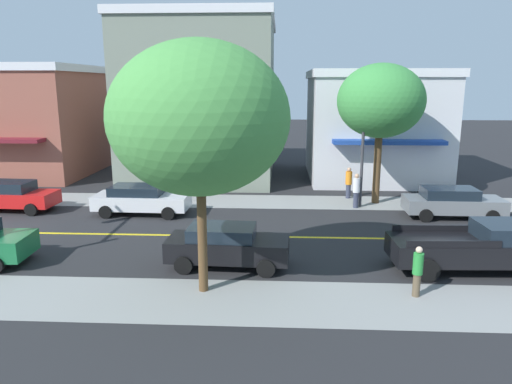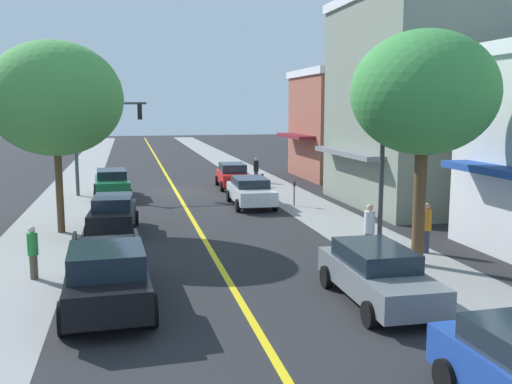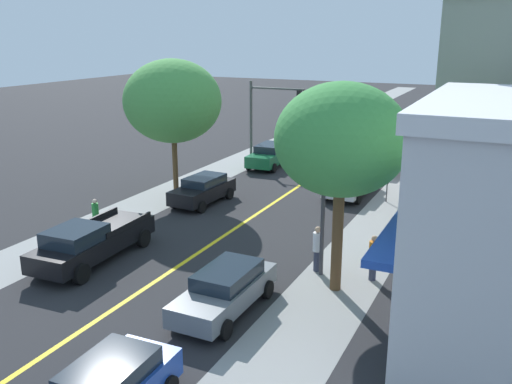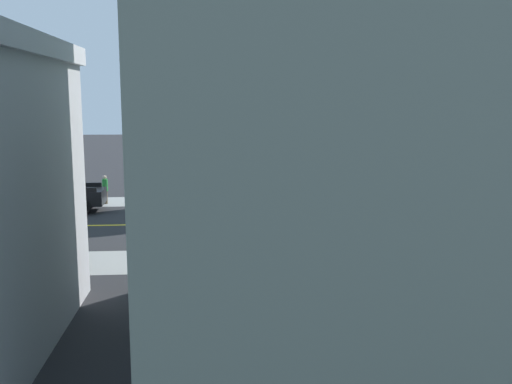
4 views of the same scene
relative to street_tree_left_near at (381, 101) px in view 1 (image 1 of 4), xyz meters
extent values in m
cube|color=gray|center=(0.05, -18.25, -5.56)|extent=(3.13, 126.00, 0.01)
cube|color=#935142|center=(-7.67, -22.98, -1.93)|extent=(9.09, 7.77, 7.27)
cube|color=silver|center=(-7.67, -22.98, 1.95)|extent=(9.39, 8.07, 0.50)
cube|color=gray|center=(-7.67, -10.76, -0.38)|extent=(11.07, 9.68, 10.38)
cube|color=silver|center=(-7.67, -10.76, 5.06)|extent=(11.37, 9.98, 0.50)
cube|color=slate|center=(-1.67, -10.76, -2.75)|extent=(0.93, 7.36, 0.24)
cube|color=silver|center=(-7.67, 1.11, -2.14)|extent=(9.22, 8.70, 6.87)
cube|color=silver|center=(-7.67, 1.11, 1.55)|extent=(9.52, 9.00, 0.50)
cube|color=#1E429E|center=(-2.53, 1.11, -2.47)|extent=(1.07, 6.61, 0.24)
cylinder|color=brown|center=(0.00, 0.00, -3.64)|extent=(0.40, 0.40, 3.86)
ellipsoid|color=#3D8E42|center=(0.00, 0.00, 0.03)|extent=(4.64, 4.64, 3.94)
cylinder|color=brown|center=(11.99, -7.73, -3.84)|extent=(0.30, 0.30, 3.45)
ellipsoid|color=#4C9947|center=(11.99, -7.73, -0.09)|extent=(5.42, 5.42, 4.60)
cylinder|color=silver|center=(0.72, -19.40, -5.23)|extent=(0.24, 0.24, 0.67)
sphere|color=#232328|center=(0.72, -19.40, -4.83)|extent=(0.22, 0.22, 0.22)
cylinder|color=#232328|center=(0.55, -19.40, -5.20)|extent=(0.10, 0.10, 0.10)
cylinder|color=#232328|center=(0.89, -19.40, -5.20)|extent=(0.10, 0.10, 0.10)
cylinder|color=#4C4C51|center=(0.77, -11.81, -5.04)|extent=(0.07, 0.07, 1.05)
cube|color=#2D2D33|center=(0.77, -11.81, -4.39)|extent=(0.12, 0.18, 0.26)
cylinder|color=#38383D|center=(0.90, -0.99, -2.48)|extent=(0.16, 0.16, 6.18)
ellipsoid|color=silver|center=(0.90, -0.99, 0.77)|extent=(0.70, 0.36, 0.24)
cube|color=red|center=(2.68, -19.18, -4.90)|extent=(1.95, 4.48, 0.71)
cube|color=#19232D|center=(2.67, -19.40, -4.28)|extent=(1.64, 2.45, 0.52)
cylinder|color=black|center=(1.88, -17.69, -5.25)|extent=(0.25, 0.65, 0.64)
cylinder|color=black|center=(3.62, -17.77, -5.25)|extent=(0.25, 0.65, 0.64)
cube|color=black|center=(9.88, -7.16, -4.88)|extent=(1.94, 4.43, 0.74)
cube|color=#19232D|center=(9.87, -7.38, -4.28)|extent=(1.63, 2.42, 0.45)
cylinder|color=black|center=(9.09, -5.68, -5.25)|extent=(0.25, 0.65, 0.64)
cylinder|color=black|center=(10.81, -5.77, -5.25)|extent=(0.25, 0.65, 0.64)
cylinder|color=black|center=(8.95, -8.55, -5.25)|extent=(0.25, 0.65, 0.64)
cylinder|color=black|center=(10.67, -8.64, -5.25)|extent=(0.25, 0.65, 0.64)
cube|color=slate|center=(2.87, 3.24, -4.90)|extent=(1.80, 4.72, 0.69)
cube|color=#19232D|center=(2.87, 3.00, -4.31)|extent=(1.57, 2.56, 0.49)
cylinder|color=black|center=(2.01, 4.80, -5.25)|extent=(0.23, 0.64, 0.64)
cylinder|color=black|center=(3.76, 4.78, -5.25)|extent=(0.23, 0.64, 0.64)
cylinder|color=black|center=(1.98, 1.69, -5.25)|extent=(0.23, 0.64, 0.64)
cylinder|color=black|center=(3.73, 1.68, -5.25)|extent=(0.23, 0.64, 0.64)
cube|color=silver|center=(2.99, -12.29, -4.90)|extent=(1.99, 4.79, 0.70)
cube|color=#19232D|center=(2.98, -12.52, -4.32)|extent=(1.71, 2.60, 0.45)
cylinder|color=black|center=(2.09, -10.70, -5.25)|extent=(0.24, 0.65, 0.64)
cylinder|color=black|center=(3.96, -10.75, -5.25)|extent=(0.24, 0.65, 0.64)
cylinder|color=black|center=(2.01, -13.83, -5.25)|extent=(0.24, 0.65, 0.64)
cylinder|color=black|center=(3.88, -13.88, -5.25)|extent=(0.24, 0.65, 0.64)
cylinder|color=black|center=(9.15, -15.31, -5.25)|extent=(0.25, 0.65, 0.64)
cube|color=black|center=(9.84, 1.64, -4.78)|extent=(2.19, 6.09, 0.77)
cube|color=#19232D|center=(9.80, 2.72, -4.11)|extent=(1.88, 2.24, 0.58)
cube|color=black|center=(8.99, 0.40, -4.28)|extent=(0.23, 3.13, 0.24)
cube|color=black|center=(10.79, 0.47, -4.28)|extent=(0.23, 3.13, 0.24)
cylinder|color=black|center=(8.95, -0.45, -5.17)|extent=(0.31, 0.81, 0.80)
cylinder|color=black|center=(10.90, -0.37, -5.17)|extent=(0.31, 0.81, 0.80)
cylinder|color=brown|center=(12.08, -1.04, -5.20)|extent=(0.24, 0.24, 0.74)
cylinder|color=#288C38|center=(12.08, -1.04, -4.49)|extent=(0.31, 0.31, 0.68)
sphere|color=beige|center=(12.08, -1.04, -4.04)|extent=(0.21, 0.21, 0.21)
cylinder|color=#33384C|center=(1.16, -1.26, -5.15)|extent=(0.27, 0.27, 0.84)
cylinder|color=silver|center=(1.16, -1.26, -4.34)|extent=(0.37, 0.37, 0.77)
sphere|color=tan|center=(1.16, -1.26, -3.84)|extent=(0.24, 0.24, 0.24)
cylinder|color=#33384C|center=(-1.04, -1.36, -5.16)|extent=(0.28, 0.28, 0.82)
cylinder|color=orange|center=(-1.04, -1.36, -4.37)|extent=(0.37, 0.37, 0.75)
sphere|color=tan|center=(-1.04, -1.36, -3.88)|extent=(0.23, 0.23, 0.23)
camera|label=1|loc=(26.15, -5.32, 0.91)|focal=33.52mm
camera|label=2|loc=(9.21, 16.92, -0.40)|focal=40.59mm
camera|label=3|loc=(-5.38, 18.21, 3.53)|focal=39.07mm
camera|label=4|loc=(-20.71, -7.05, 0.36)|focal=40.51mm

